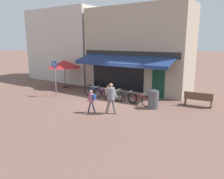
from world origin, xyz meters
TOP-DOWN VIEW (x-y plane):
  - ground_plane at (0.00, 0.00)m, footprint 160.00×160.00m
  - shop_front at (-0.50, 4.09)m, footprint 8.21×4.60m
  - neighbour_building at (-8.62, 4.61)m, footprint 7.63×4.00m
  - bike_rack_rail at (-0.01, 0.36)m, footprint 4.00×0.04m
  - bicycle_blue at (-1.82, 0.17)m, footprint 1.70×0.52m
  - bicycle_purple at (-0.87, 0.07)m, footprint 1.68×0.52m
  - bicycle_green at (-0.07, 0.09)m, footprint 1.80×0.52m
  - bicycle_black at (0.79, 0.19)m, footprint 1.72×0.52m
  - bicycle_red at (1.71, 0.27)m, footprint 1.65×0.53m
  - pedestrian_adult at (1.28, -2.08)m, footprint 0.60×0.68m
  - pedestrian_child at (0.34, -2.53)m, footprint 0.48×0.42m
  - litter_bin at (2.74, 0.09)m, footprint 0.62×0.62m
  - parking_sign at (-4.05, -1.15)m, footprint 0.44×0.07m
  - cafe_parasol at (-5.75, 1.35)m, footprint 2.65×2.65m
  - park_bench at (4.78, 1.93)m, footprint 1.64×0.63m

SIDE VIEW (x-z plane):
  - ground_plane at x=0.00m, z-range 0.00..0.00m
  - bicycle_red at x=1.71m, z-range -0.04..0.74m
  - bicycle_blue at x=-1.82m, z-range -0.04..0.77m
  - bicycle_purple at x=-0.87m, z-range -0.05..0.80m
  - bicycle_black at x=0.79m, z-range -0.04..0.79m
  - bicycle_green at x=-0.07m, z-range -0.05..0.80m
  - park_bench at x=4.78m, z-range 0.03..0.90m
  - bike_rack_rail at x=-0.01m, z-range 0.20..0.77m
  - litter_bin at x=2.74m, z-range 0.00..1.14m
  - pedestrian_child at x=0.34m, z-range 0.16..1.42m
  - pedestrian_adult at x=1.28m, z-range 0.17..1.84m
  - parking_sign at x=-4.05m, z-range 0.28..2.79m
  - cafe_parasol at x=-5.75m, z-range 0.83..3.09m
  - shop_front at x=-0.50m, z-range -0.01..6.33m
  - neighbour_building at x=-8.62m, z-range 0.00..6.73m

